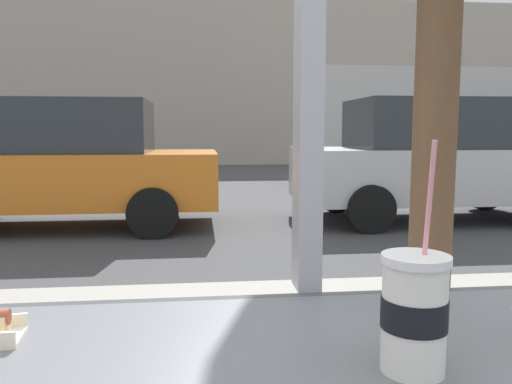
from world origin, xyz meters
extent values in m
plane|color=#424244|center=(0.00, 8.00, 0.00)|extent=(60.00, 60.00, 0.00)
cube|color=#9E998E|center=(0.00, 1.60, 0.07)|extent=(16.00, 2.80, 0.14)
cube|color=#404245|center=(0.00, 0.03, 1.00)|extent=(1.98, 0.02, 0.02)
cube|color=#A89E8E|center=(0.00, 19.49, 3.18)|extent=(28.00, 1.20, 6.37)
cylinder|color=white|center=(0.07, -0.32, 1.09)|extent=(0.09, 0.09, 0.15)
cylinder|color=black|center=(0.07, -0.32, 1.09)|extent=(0.09, 0.09, 0.04)
cylinder|color=black|center=(0.07, -0.32, 1.16)|extent=(0.08, 0.08, 0.01)
cylinder|color=white|center=(0.07, -0.32, 1.17)|extent=(0.09, 0.09, 0.01)
cylinder|color=pink|center=(0.08, -0.32, 1.23)|extent=(0.01, 0.03, 0.20)
cube|color=orange|center=(-2.15, 6.28, 0.68)|extent=(4.33, 1.74, 0.72)
cube|color=#282D33|center=(-2.03, 6.28, 1.40)|extent=(2.25, 1.53, 0.71)
cylinder|color=black|center=(-0.81, 7.15, 0.32)|extent=(0.64, 0.18, 0.64)
cylinder|color=black|center=(-0.81, 5.41, 0.32)|extent=(0.64, 0.18, 0.64)
cube|color=#BCBCC1|center=(3.28, 6.28, 0.70)|extent=(4.15, 1.71, 0.76)
cube|color=#282D33|center=(3.12, 6.28, 1.43)|extent=(2.16, 1.51, 0.71)
cylinder|color=black|center=(4.57, 7.14, 0.32)|extent=(0.64, 0.18, 0.64)
cylinder|color=black|center=(2.00, 7.14, 0.32)|extent=(0.64, 0.18, 0.64)
cylinder|color=black|center=(2.00, 5.42, 0.32)|extent=(0.64, 0.18, 0.64)
cube|color=beige|center=(4.78, 11.52, 1.62)|extent=(4.79, 2.20, 2.34)
cylinder|color=black|center=(7.98, 12.57, 0.45)|extent=(0.90, 0.24, 0.90)
cylinder|color=black|center=(3.94, 12.62, 0.45)|extent=(0.90, 0.24, 0.90)
cylinder|color=black|center=(3.94, 10.42, 0.45)|extent=(0.90, 0.24, 0.90)
cylinder|color=brown|center=(1.08, 1.77, 1.32)|extent=(0.24, 0.24, 2.36)
camera|label=1|loc=(-0.23, -0.98, 1.35)|focal=35.92mm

